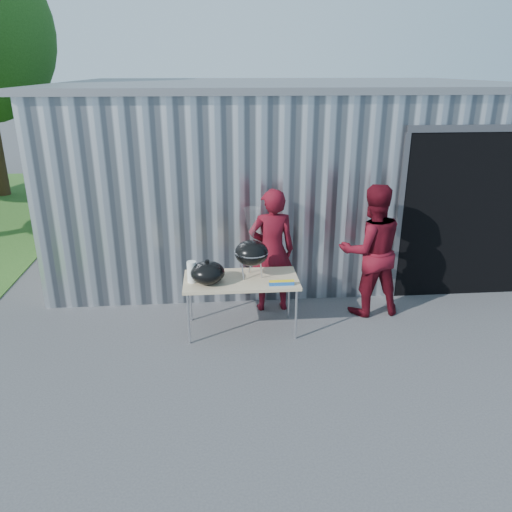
{
  "coord_description": "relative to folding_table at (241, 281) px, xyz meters",
  "views": [
    {
      "loc": [
        -0.65,
        -5.18,
        3.35
      ],
      "look_at": [
        -0.13,
        0.86,
        1.05
      ],
      "focal_mm": 35.0,
      "sensor_mm": 36.0,
      "label": 1
    }
  ],
  "objects": [
    {
      "name": "person_cook",
      "position": [
        0.47,
        0.61,
        0.19
      ],
      "size": [
        0.68,
        0.46,
        1.81
      ],
      "primitive_type": "imported",
      "rotation": [
        0.0,
        0.0,
        3.19
      ],
      "color": "#530A15",
      "rests_on": "ground"
    },
    {
      "name": "paper_towels",
      "position": [
        -0.63,
        -0.05,
        0.18
      ],
      "size": [
        0.12,
        0.12,
        0.28
      ],
      "primitive_type": "cylinder",
      "color": "white",
      "rests_on": "folding_table"
    },
    {
      "name": "building",
      "position": [
        1.25,
        3.76,
        0.83
      ],
      "size": [
        8.2,
        6.2,
        3.1
      ],
      "color": "silver",
      "rests_on": "ground"
    },
    {
      "name": "ground",
      "position": [
        0.33,
        -0.83,
        -0.71
      ],
      "size": [
        80.0,
        80.0,
        0.0
      ],
      "primitive_type": "plane",
      "color": "#424245"
    },
    {
      "name": "person_bystander",
      "position": [
        1.85,
        0.39,
        0.23
      ],
      "size": [
        0.97,
        0.78,
        1.89
      ],
      "primitive_type": "imported",
      "rotation": [
        0.0,
        0.0,
        3.22
      ],
      "color": "#530A15",
      "rests_on": "ground"
    },
    {
      "name": "grill_lid",
      "position": [
        -0.43,
        -0.1,
        0.18
      ],
      "size": [
        0.44,
        0.44,
        0.32
      ],
      "color": "black",
      "rests_on": "folding_table"
    },
    {
      "name": "kettle_grill",
      "position": [
        0.14,
        0.05,
        0.46
      ],
      "size": [
        0.45,
        0.45,
        0.94
      ],
      "color": "black",
      "rests_on": "folding_table"
    },
    {
      "name": "folding_table",
      "position": [
        0.0,
        0.0,
        0.0
      ],
      "size": [
        1.5,
        0.75,
        0.75
      ],
      "color": "tan",
      "rests_on": "ground"
    },
    {
      "name": "white_tub",
      "position": [
        -0.55,
        0.22,
        0.09
      ],
      "size": [
        0.2,
        0.15,
        0.1
      ],
      "primitive_type": "cube",
      "color": "white",
      "rests_on": "folding_table"
    },
    {
      "name": "foil_box",
      "position": [
        0.5,
        -0.25,
        0.07
      ],
      "size": [
        0.32,
        0.05,
        0.06
      ],
      "color": "#1952A5",
      "rests_on": "folding_table"
    }
  ]
}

